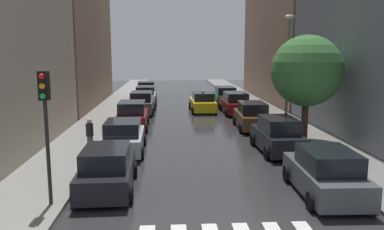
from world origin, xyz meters
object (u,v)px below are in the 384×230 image
(parked_car_right_fifth, at_px, (225,96))
(pedestrian_foreground, at_px, (90,134))
(parked_car_right_second, at_px, (277,136))
(street_tree_right, at_px, (307,71))
(parked_car_left_nearest, at_px, (107,170))
(parked_car_left_second, at_px, (123,138))
(parked_car_left_third, at_px, (132,116))
(parked_car_right_third, at_px, (252,116))
(parked_car_left_fifth, at_px, (146,96))
(traffic_light_left_corner, at_px, (45,109))
(parked_car_right_nearest, at_px, (326,174))
(parked_car_left_fourth, at_px, (142,103))
(parked_car_left_sixth, at_px, (146,90))
(taxi_midroad, at_px, (203,102))
(lamp_post_right, at_px, (288,66))
(parked_car_right_fourth, at_px, (235,103))

(parked_car_right_fifth, height_order, pedestrian_foreground, pedestrian_foreground)
(parked_car_right_second, bearing_deg, street_tree_right, -51.11)
(parked_car_left_nearest, bearing_deg, parked_car_right_second, -58.49)
(parked_car_left_second, height_order, parked_car_left_third, parked_car_left_third)
(parked_car_left_nearest, height_order, parked_car_right_third, parked_car_right_third)
(parked_car_left_fifth, relative_size, traffic_light_left_corner, 1.09)
(parked_car_left_fifth, relative_size, parked_car_right_nearest, 1.08)
(parked_car_left_fourth, bearing_deg, parked_car_left_second, -179.77)
(parked_car_left_sixth, relative_size, taxi_midroad, 1.02)
(traffic_light_left_corner, bearing_deg, parked_car_right_fifth, 69.33)
(parked_car_left_nearest, bearing_deg, taxi_midroad, -17.05)
(parked_car_left_fourth, bearing_deg, lamp_post_right, -132.47)
(parked_car_right_third, bearing_deg, traffic_light_left_corner, 145.66)
(parked_car_left_nearest, distance_m, taxi_midroad, 19.43)
(taxi_midroad, bearing_deg, traffic_light_left_corner, 160.35)
(traffic_light_left_corner, relative_size, lamp_post_right, 0.61)
(parked_car_left_second, height_order, lamp_post_right, lamp_post_right)
(parked_car_left_nearest, distance_m, parked_car_right_nearest, 7.84)
(pedestrian_foreground, bearing_deg, parked_car_right_second, -149.19)
(parked_car_left_third, distance_m, parked_car_right_third, 7.83)
(parked_car_left_fifth, bearing_deg, traffic_light_left_corner, 174.99)
(lamp_post_right, bearing_deg, pedestrian_foreground, -159.43)
(parked_car_left_nearest, relative_size, parked_car_left_second, 1.03)
(street_tree_right, height_order, lamp_post_right, lamp_post_right)
(parked_car_right_third, bearing_deg, parked_car_left_nearest, 146.99)
(parked_car_right_second, xyz_separation_m, taxi_midroad, (-2.59, 13.68, -0.07))
(parked_car_left_second, height_order, parked_car_right_second, parked_car_right_second)
(parked_car_left_third, xyz_separation_m, parked_car_right_third, (7.82, -0.40, -0.03))
(parked_car_left_third, distance_m, street_tree_right, 11.34)
(parked_car_right_fourth, relative_size, lamp_post_right, 0.68)
(pedestrian_foreground, distance_m, lamp_post_right, 12.19)
(pedestrian_foreground, height_order, street_tree_right, street_tree_right)
(parked_car_right_second, height_order, taxi_midroad, taxi_midroad)
(parked_car_left_fifth, bearing_deg, parked_car_right_fourth, -128.11)
(parked_car_right_second, xyz_separation_m, parked_car_right_fourth, (-0.03, 12.45, -0.02))
(parked_car_left_fifth, distance_m, pedestrian_foreground, 18.18)
(parked_car_right_third, bearing_deg, parked_car_right_fourth, 1.91)
(parked_car_right_nearest, height_order, parked_car_right_second, parked_car_right_second)
(parked_car_left_third, relative_size, parked_car_right_third, 1.02)
(taxi_midroad, bearing_deg, parked_car_right_nearest, -173.81)
(parked_car_left_third, relative_size, parked_car_left_sixth, 0.96)
(parked_car_left_fifth, bearing_deg, taxi_midroad, -132.90)
(parked_car_left_sixth, height_order, traffic_light_left_corner, traffic_light_left_corner)
(parked_car_left_second, bearing_deg, parked_car_right_nearest, -130.51)
(parked_car_left_fourth, bearing_deg, parked_car_left_nearest, -179.63)
(traffic_light_left_corner, bearing_deg, parked_car_left_third, 83.57)
(parked_car_right_second, distance_m, parked_car_right_fifth, 17.78)
(parked_car_left_fourth, xyz_separation_m, parked_car_right_fourth, (7.60, -0.50, -0.02))
(parked_car_left_sixth, bearing_deg, parked_car_left_fifth, 179.99)
(parked_car_right_second, relative_size, parked_car_right_fifth, 0.91)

